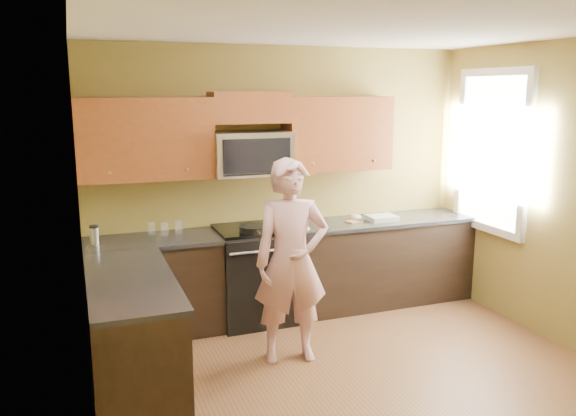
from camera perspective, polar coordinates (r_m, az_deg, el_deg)
name	(u,v)px	position (r m, az deg, el deg)	size (l,w,h in m)	color
floor	(372,391)	(4.71, 8.19, -17.36)	(4.00, 4.00, 0.00)	brown
ceiling	(383,24)	(4.15, 9.31, 17.38)	(4.00, 4.00, 0.00)	white
wall_back	(283,180)	(6.02, -0.54, 2.78)	(4.00, 4.00, 0.00)	brown
wall_left	(83,245)	(3.72, -19.43, -3.42)	(4.00, 4.00, 0.00)	brown
cabinet_back_run	(293,272)	(5.96, 0.46, -6.32)	(4.00, 0.60, 0.88)	black
cabinet_left_run	(132,339)	(4.59, -15.01, -12.33)	(0.60, 1.60, 0.88)	black
countertop_back	(293,229)	(5.83, 0.51, -2.04)	(4.00, 0.62, 0.04)	black
countertop_left	(131,280)	(4.43, -15.19, -6.86)	(0.62, 1.60, 0.04)	black
stove	(256,274)	(5.80, -3.16, -6.47)	(0.76, 0.65, 0.95)	black
microwave	(251,175)	(5.70, -3.65, 3.27)	(0.76, 0.40, 0.42)	silver
upper_cab_left	(147,180)	(5.53, -13.63, 2.72)	(1.22, 0.33, 0.75)	brown
upper_cab_right	(337,170)	(6.06, 4.81, 3.75)	(1.12, 0.33, 0.75)	brown
upper_cab_over_mw	(249,107)	(5.68, -3.84, 9.82)	(0.76, 0.33, 0.30)	brown
window	(492,152)	(6.28, 19.40, 5.24)	(0.06, 1.06, 1.66)	white
woman	(291,261)	(4.86, 0.34, -5.27)	(0.63, 0.41, 1.72)	#D46A77
frying_pan	(254,232)	(5.50, -3.38, -2.34)	(0.28, 0.48, 0.06)	black
butter_tub	(299,229)	(5.74, 1.11, -2.04)	(0.13, 0.13, 0.10)	yellow
toast_slice	(352,222)	(6.04, 6.32, -1.35)	(0.11, 0.11, 0.01)	#B27F47
napkin_a	(304,229)	(5.61, 1.60, -2.06)	(0.11, 0.12, 0.06)	silver
napkin_b	(356,217)	(6.14, 6.67, -0.91)	(0.12, 0.13, 0.07)	silver
dish_towel	(382,218)	(6.18, 9.18, -0.96)	(0.30, 0.24, 0.05)	silver
travel_mug	(95,244)	(5.44, -18.41, -3.42)	(0.08, 0.08, 0.17)	silver
glass_a	(179,227)	(5.65, -10.68, -1.85)	(0.07, 0.07, 0.12)	silver
glass_b	(151,228)	(5.65, -13.25, -1.96)	(0.07, 0.07, 0.12)	silver
glass_c	(164,229)	(5.59, -12.02, -2.04)	(0.07, 0.07, 0.12)	silver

